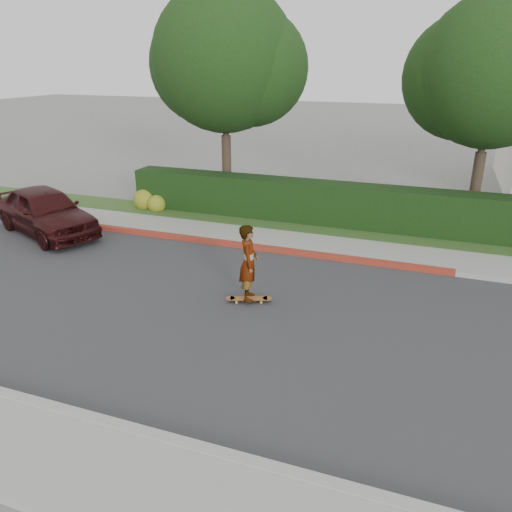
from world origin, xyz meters
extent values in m
plane|color=slate|center=(0.00, 0.00, 0.00)|extent=(120.00, 120.00, 0.00)
cube|color=#2D2D30|center=(0.00, 0.00, 0.01)|extent=(60.00, 8.00, 0.01)
cube|color=#9E9E99|center=(0.00, -4.10, 0.07)|extent=(60.00, 0.20, 0.15)
cube|color=#9E9E99|center=(0.00, 4.10, 0.07)|extent=(60.00, 0.20, 0.15)
cube|color=maroon|center=(-5.00, 4.10, 0.08)|extent=(12.00, 0.21, 0.15)
cube|color=gray|center=(0.00, 5.00, 0.06)|extent=(60.00, 1.60, 0.12)
cube|color=#2D4C1E|center=(0.00, 6.60, 0.05)|extent=(60.00, 1.60, 0.10)
cube|color=black|center=(-3.00, 7.20, 0.75)|extent=(15.00, 1.00, 1.50)
sphere|color=#2D4C19|center=(-10.20, 6.80, 0.35)|extent=(0.90, 0.90, 0.90)
sphere|color=#2D4C19|center=(-9.60, 6.60, 0.30)|extent=(0.70, 0.70, 0.70)
cylinder|color=#33261C|center=(-7.50, 8.50, 1.35)|extent=(0.36, 0.36, 2.70)
cylinder|color=#33261C|center=(-7.50, 8.50, 3.38)|extent=(0.24, 0.24, 2.25)
sphere|color=black|center=(-7.50, 8.50, 5.40)|extent=(5.20, 5.20, 5.20)
sphere|color=black|center=(-8.30, 8.90, 5.20)|extent=(4.42, 4.42, 4.42)
sphere|color=black|center=(-6.60, 8.80, 5.10)|extent=(4.16, 4.16, 4.16)
cylinder|color=#33261C|center=(1.50, 9.00, 1.26)|extent=(0.36, 0.36, 2.52)
cylinder|color=#33261C|center=(1.50, 9.00, 3.15)|extent=(0.24, 0.24, 2.10)
sphere|color=black|center=(1.50, 9.00, 5.04)|extent=(4.80, 4.80, 4.80)
sphere|color=black|center=(0.70, 9.40, 4.84)|extent=(4.08, 4.08, 4.08)
cylinder|color=gold|center=(-3.89, 0.56, 0.04)|extent=(0.07, 0.05, 0.06)
cylinder|color=gold|center=(-3.94, 0.72, 0.04)|extent=(0.07, 0.05, 0.06)
cylinder|color=gold|center=(-3.34, 0.76, 0.04)|extent=(0.07, 0.05, 0.06)
cylinder|color=gold|center=(-3.39, 0.91, 0.04)|extent=(0.07, 0.05, 0.06)
cube|color=silver|center=(-3.92, 0.64, 0.08)|extent=(0.11, 0.18, 0.02)
cube|color=silver|center=(-3.36, 0.84, 0.08)|extent=(0.11, 0.18, 0.02)
cube|color=brown|center=(-3.64, 0.74, 0.10)|extent=(0.90, 0.50, 0.02)
cylinder|color=brown|center=(-4.05, 0.59, 0.10)|extent=(0.27, 0.27, 0.02)
cylinder|color=brown|center=(-3.23, 0.88, 0.10)|extent=(0.27, 0.27, 0.02)
imported|color=white|center=(-3.64, 0.74, 1.02)|extent=(0.62, 0.77, 1.82)
imported|color=#371111|center=(-11.70, 3.19, 0.77)|extent=(4.87, 3.49, 1.54)
camera|label=1|loc=(0.17, -9.22, 5.41)|focal=35.00mm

